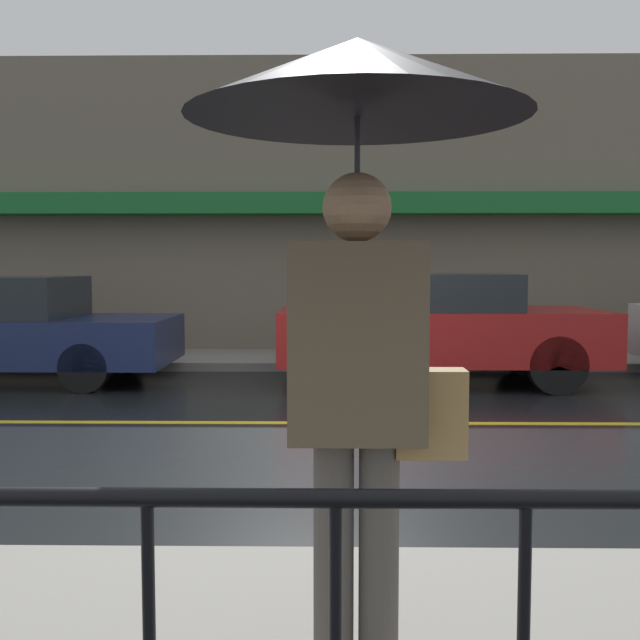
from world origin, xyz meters
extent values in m
plane|color=black|center=(0.00, 0.00, 0.00)|extent=(80.00, 80.00, 0.00)
cube|color=gray|center=(0.00, 4.57, 0.06)|extent=(28.00, 1.91, 0.13)
cube|color=gold|center=(0.00, 0.00, 0.00)|extent=(25.20, 0.12, 0.01)
cube|color=#706656|center=(0.00, 5.67, 2.56)|extent=(28.00, 0.30, 5.12)
cube|color=#196B2D|center=(0.00, 5.25, 2.60)|extent=(16.80, 0.55, 0.35)
cylinder|color=black|center=(0.00, -6.03, 1.14)|extent=(12.00, 0.04, 0.04)
cylinder|color=#4C4742|center=(0.00, -4.82, 0.55)|extent=(0.14, 0.14, 0.85)
cylinder|color=#4C4742|center=(0.16, -4.82, 0.55)|extent=(0.14, 0.14, 0.85)
cube|color=brown|center=(0.08, -4.82, 1.31)|extent=(0.46, 0.28, 0.67)
sphere|color=#A27957|center=(0.08, -4.82, 1.76)|extent=(0.23, 0.23, 0.23)
cylinder|color=#262628|center=(0.08, -4.82, 1.68)|extent=(0.02, 0.02, 0.75)
cone|color=black|center=(0.08, -4.82, 2.19)|extent=(1.15, 1.15, 0.26)
cube|color=#9E7A47|center=(0.33, -4.82, 1.06)|extent=(0.24, 0.12, 0.30)
cylinder|color=black|center=(-3.06, 3.41, 0.31)|extent=(0.62, 0.22, 0.62)
cylinder|color=black|center=(-3.06, 1.78, 0.31)|extent=(0.62, 0.22, 0.62)
cube|color=maroon|center=(1.43, 2.59, 0.65)|extent=(4.22, 1.94, 0.68)
cube|color=#1E2328|center=(1.26, 2.59, 1.22)|extent=(2.20, 1.79, 0.47)
cylinder|color=black|center=(2.74, 3.46, 0.36)|extent=(0.72, 0.22, 0.72)
cylinder|color=black|center=(2.74, 1.73, 0.36)|extent=(0.72, 0.22, 0.72)
cylinder|color=black|center=(0.12, 3.46, 0.36)|extent=(0.72, 0.22, 0.72)
cylinder|color=black|center=(0.12, 1.73, 0.36)|extent=(0.72, 0.22, 0.72)
camera|label=1|loc=(-0.01, -7.35, 1.56)|focal=42.00mm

